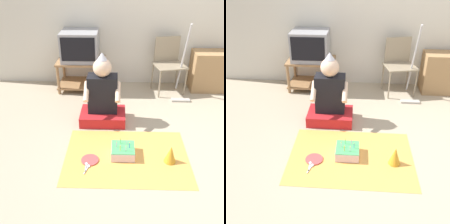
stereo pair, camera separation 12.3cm
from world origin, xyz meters
The scene contains 14 objects.
ground_plane centered at (0.00, 0.00, 0.00)m, with size 16.00×16.00×0.00m, color tan.
wall_back centered at (0.00, 2.00, 1.27)m, with size 6.40×0.06×2.55m.
tv_stand centered at (-1.30, 1.71, 0.29)m, with size 0.74×0.52×0.49m.
tv centered at (-1.30, 1.71, 0.71)m, with size 0.56×0.50×0.45m.
folding_chair centered at (0.07, 1.70, 0.50)m, with size 0.53×0.48×0.84m.
cardboard_box_stack centered at (0.74, 1.74, 0.31)m, with size 0.57×0.39×0.63m.
dust_mop centered at (0.24, 1.40, 0.33)m, with size 0.28×0.45×1.14m.
person_seated centered at (-0.90, 0.72, 0.32)m, with size 0.58×0.41×0.92m.
party_cloth centered at (-0.60, -0.02, 0.00)m, with size 1.34×0.95×0.01m.
birthday_cake centered at (-0.64, 0.00, 0.06)m, with size 0.25×0.25×0.18m.
party_hat_blue centered at (-0.14, -0.09, 0.10)m, with size 0.13×0.13×0.19m.
paper_plate centered at (-0.99, -0.10, 0.01)m, with size 0.19×0.19×0.01m.
plastic_spoon_near centered at (-1.02, -0.18, 0.01)m, with size 0.04×0.15×0.01m.
plastic_spoon_far centered at (-1.00, -0.21, 0.01)m, with size 0.06×0.14×0.01m.
Camera 2 is at (-0.57, -2.24, 1.88)m, focal length 42.00 mm.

